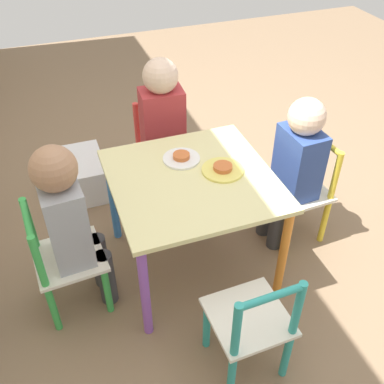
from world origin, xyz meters
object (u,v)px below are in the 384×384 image
chair_red (162,153)px  child_right (163,123)px  kids_table (192,191)px  plate_right (181,158)px  chair_yellow (301,191)px  child_back (70,218)px  chair_teal (251,325)px  child_front (295,162)px  plate_front (223,169)px  storage_bin (80,175)px  chair_green (64,261)px

chair_red → child_right: (-0.06, 0.00, 0.21)m
kids_table → plate_right: 0.15m
chair_yellow → child_back: size_ratio=0.67×
chair_yellow → chair_teal: (-0.57, 0.52, 0.00)m
chair_teal → child_back: (0.51, 0.50, 0.20)m
chair_yellow → chair_red: same height
kids_table → child_back: (-0.04, 0.48, 0.03)m
child_front → plate_right: (0.11, 0.48, 0.06)m
chair_yellow → chair_red: 0.73m
chair_red → plate_right: size_ratio=3.29×
plate_front → plate_right: (0.13, 0.13, -0.00)m
child_right → storage_bin: 0.59m
child_front → storage_bin: size_ratio=2.15×
chair_teal → plate_front: bearing=-103.5°
storage_bin → child_back: bearing=172.6°
child_front → child_right: (0.46, 0.45, 0.03)m
child_back → plate_right: size_ratio=4.92×
child_front → plate_right: bearing=-105.2°
kids_table → chair_teal: (-0.54, -0.02, -0.17)m
plate_right → kids_table: bearing=180.0°
chair_teal → child_front: child_front is taller
chair_teal → child_right: (1.03, -0.01, 0.21)m
chair_yellow → child_right: size_ratio=0.66×
chair_green → child_back: size_ratio=0.67×
chair_red → chair_teal: size_ratio=1.00×
chair_teal → chair_red: bearing=-92.6°
chair_green → plate_right: plate_right is taller
chair_red → plate_right: plate_right is taller
plate_front → chair_yellow: bearing=-86.2°
chair_red → chair_teal: bearing=-87.4°
plate_front → child_right: bearing=11.9°
chair_teal → child_right: bearing=-92.5°
chair_green → plate_right: bearing=-76.8°
kids_table → chair_yellow: 0.57m
storage_bin → child_right: bearing=-118.0°
chair_teal → plate_front: (0.54, -0.11, 0.25)m
kids_table → child_front: child_front is taller
chair_red → chair_teal: same height
chair_green → plate_front: size_ratio=3.02×
chair_green → child_right: 0.80m
child_front → plate_front: child_front is taller
chair_green → chair_teal: 0.75m
chair_red → plate_front: bearing=-76.4°
kids_table → chair_red: chair_red is taller
child_back → kids_table: bearing=-90.0°
chair_teal → child_front: bearing=-131.2°
child_front → child_right: bearing=-138.2°
plate_front → plate_right: 0.18m
child_front → plate_right: size_ratio=4.72×
kids_table → chair_green: size_ratio=1.25×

